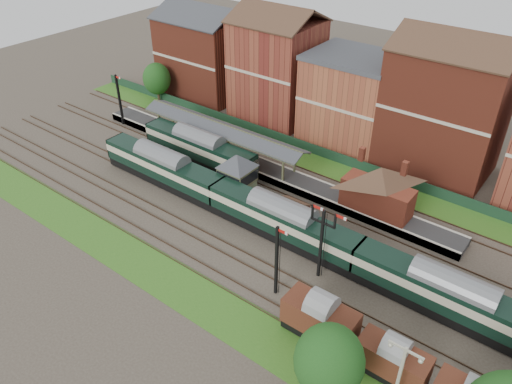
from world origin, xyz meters
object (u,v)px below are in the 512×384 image
Objects in this scene: signal_box at (237,175)px; platform_railcar at (199,148)px; dmu_train at (282,221)px; semaphore_bracket at (322,240)px; goods_van_a at (320,319)px.

platform_railcar is at bearing 160.61° from signal_box.
dmu_train is at bearing -19.86° from platform_railcar.
platform_railcar is at bearing 160.14° from dmu_train.
signal_box is at bearing 159.08° from semaphore_bracket.
semaphore_bracket is 0.46× the size of platform_railcar.
signal_box is 16.16m from semaphore_bracket.
signal_box is at bearing -19.39° from platform_railcar.
semaphore_bracket is 7.10m from dmu_train.
semaphore_bracket reaches higher than platform_railcar.
goods_van_a is at bearing -41.25° from dmu_train.
signal_box reaches higher than dmu_train.
semaphore_bracket is at bearing -21.70° from dmu_train.
semaphore_bracket is 1.28× the size of goods_van_a.
signal_box is at bearing 159.64° from dmu_train.
platform_railcar reaches higher than goods_van_a.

